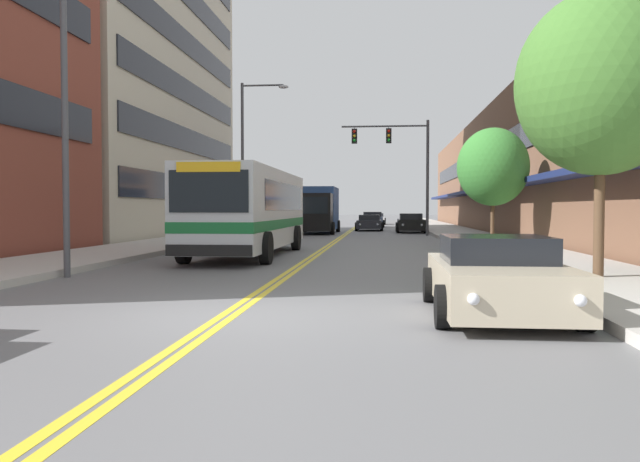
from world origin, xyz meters
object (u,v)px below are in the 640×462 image
object	(u,v)px
city_bus	(250,208)
street_lamp_left_far	(249,147)
car_charcoal_moving_second	(369,223)
box_truck	(318,209)
car_black_parked_right_mid	(411,223)
street_lamp_left_near	(76,75)
car_red_parked_left_mid	(273,226)
car_white_moving_lead	(376,219)
fire_hydrant	(514,251)
street_tree_right_mid	(493,167)
car_champagne_parked_right_foreground	(497,277)
traffic_signal_mast	(399,154)
car_slate_blue_moving_third	(373,220)
street_tree_right_near	(601,83)

from	to	relation	value
city_bus	street_lamp_left_far	bearing A→B (deg)	102.46
car_charcoal_moving_second	box_truck	world-z (taller)	box_truck
car_black_parked_right_mid	street_lamp_left_near	world-z (taller)	street_lamp_left_near
street_lamp_left_near	box_truck	bearing A→B (deg)	83.86
car_charcoal_moving_second	car_red_parked_left_mid	bearing A→B (deg)	-120.36
car_white_moving_lead	street_lamp_left_near	size ratio (longest dim) A/B	0.55
car_red_parked_left_mid	car_charcoal_moving_second	xyz separation A→B (m)	(5.75, 9.82, -0.05)
car_white_moving_lead	street_lamp_left_far	distance (m)	33.94
car_white_moving_lead	car_charcoal_moving_second	distance (m)	18.85
city_bus	car_white_moving_lead	xyz separation A→B (m)	(4.09, 44.62, -1.15)
street_lamp_left_far	fire_hydrant	size ratio (longest dim) A/B	11.22
car_charcoal_moving_second	street_tree_right_mid	xyz separation A→B (m)	(5.74, -20.56, 2.90)
car_champagne_parked_right_foreground	street_lamp_left_near	bearing A→B (deg)	154.45
city_bus	fire_hydrant	xyz separation A→B (m)	(8.31, -5.19, -1.16)
box_truck	car_champagne_parked_right_foreground	bearing A→B (deg)	-79.09
city_bus	street_lamp_left_far	size ratio (longest dim) A/B	1.25
car_red_parked_left_mid	car_black_parked_right_mid	distance (m)	10.81
car_charcoal_moving_second	traffic_signal_mast	distance (m)	10.02
car_black_parked_right_mid	car_slate_blue_moving_third	world-z (taller)	car_slate_blue_moving_third
car_white_moving_lead	car_slate_blue_moving_third	world-z (taller)	car_slate_blue_moving_third
street_lamp_left_far	street_tree_right_mid	xyz separation A→B (m)	(12.09, -6.44, -1.63)
car_red_parked_left_mid	street_tree_right_near	distance (m)	26.79
street_tree_right_mid	street_lamp_left_far	bearing A→B (deg)	151.96
car_slate_blue_moving_third	fire_hydrant	distance (m)	39.90
car_black_parked_right_mid	car_red_parked_left_mid	bearing A→B (deg)	-144.03
car_charcoal_moving_second	car_slate_blue_moving_third	world-z (taller)	car_slate_blue_moving_third
city_bus	car_slate_blue_moving_third	world-z (taller)	city_bus
car_charcoal_moving_second	street_lamp_left_near	xyz separation A→B (m)	(-6.42, -33.47, 4.35)
box_truck	street_lamp_left_near	size ratio (longest dim) A/B	0.85
car_black_parked_right_mid	street_tree_right_mid	xyz separation A→B (m)	(2.74, -17.09, 2.84)
box_truck	traffic_signal_mast	xyz separation A→B (m)	(5.46, -3.25, 3.45)
car_charcoal_moving_second	fire_hydrant	bearing A→B (deg)	-81.66
city_bus	car_black_parked_right_mid	bearing A→B (deg)	73.11
car_charcoal_moving_second	street_tree_right_near	size ratio (longest dim) A/B	0.74
city_bus	car_black_parked_right_mid	size ratio (longest dim) A/B	2.23
car_black_parked_right_mid	car_charcoal_moving_second	xyz separation A→B (m)	(-3.00, 3.47, -0.06)
fire_hydrant	street_lamp_left_far	bearing A→B (deg)	122.88
street_tree_right_mid	fire_hydrant	distance (m)	10.87
car_white_moving_lead	street_tree_right_mid	world-z (taller)	street_tree_right_mid
car_white_moving_lead	car_charcoal_moving_second	bearing A→B (deg)	-90.94
car_red_parked_left_mid	car_charcoal_moving_second	distance (m)	11.39
car_slate_blue_moving_third	street_tree_right_near	bearing A→B (deg)	-82.34
car_black_parked_right_mid	car_champagne_parked_right_foreground	bearing A→B (deg)	-90.26
car_black_parked_right_mid	fire_hydrant	world-z (taller)	car_black_parked_right_mid
city_bus	car_red_parked_left_mid	world-z (taller)	city_bus
car_slate_blue_moving_third	traffic_signal_mast	xyz separation A→B (m)	(1.95, -17.41, 4.43)
street_tree_right_mid	traffic_signal_mast	bearing A→B (deg)	107.31
car_charcoal_moving_second	street_tree_right_mid	bearing A→B (deg)	-74.41
car_champagne_parked_right_foreground	street_lamp_left_near	world-z (taller)	street_lamp_left_near
traffic_signal_mast	street_lamp_left_near	xyz separation A→B (m)	(-8.47, -24.75, -0.15)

